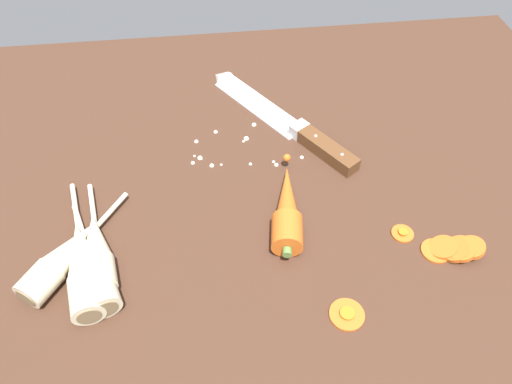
% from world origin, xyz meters
% --- Properties ---
extents(ground_plane, '(1.20, 0.90, 0.04)m').
position_xyz_m(ground_plane, '(0.00, 0.00, -0.02)').
color(ground_plane, '#42281C').
extents(chefs_knife, '(0.22, 0.31, 0.04)m').
position_xyz_m(chefs_knife, '(0.06, 0.16, 0.01)').
color(chefs_knife, silver).
rests_on(chefs_knife, ground_plane).
extents(whole_carrot, '(0.06, 0.18, 0.04)m').
position_xyz_m(whole_carrot, '(0.04, -0.06, 0.02)').
color(whole_carrot, '#D6601E').
rests_on(whole_carrot, ground_plane).
extents(parsnip_front, '(0.07, 0.23, 0.04)m').
position_xyz_m(parsnip_front, '(-0.23, -0.12, 0.02)').
color(parsnip_front, beige).
rests_on(parsnip_front, ground_plane).
extents(parsnip_mid_left, '(0.08, 0.18, 0.04)m').
position_xyz_m(parsnip_mid_left, '(-0.22, -0.13, 0.02)').
color(parsnip_mid_left, beige).
rests_on(parsnip_mid_left, ground_plane).
extents(parsnip_mid_right, '(0.13, 0.17, 0.04)m').
position_xyz_m(parsnip_mid_right, '(-0.26, -0.11, 0.02)').
color(parsnip_mid_right, beige).
rests_on(parsnip_mid_right, ground_plane).
extents(parsnip_back, '(0.06, 0.19, 0.04)m').
position_xyz_m(parsnip_back, '(-0.22, -0.10, 0.02)').
color(parsnip_back, beige).
rests_on(parsnip_back, ground_plane).
extents(carrot_slice_stack, '(0.08, 0.05, 0.03)m').
position_xyz_m(carrot_slice_stack, '(0.25, -0.15, 0.01)').
color(carrot_slice_stack, '#D6601E').
rests_on(carrot_slice_stack, ground_plane).
extents(carrot_slice_stray_near, '(0.04, 0.04, 0.01)m').
position_xyz_m(carrot_slice_stray_near, '(0.09, -0.22, 0.00)').
color(carrot_slice_stray_near, '#D6601E').
rests_on(carrot_slice_stray_near, ground_plane).
extents(carrot_slice_stray_mid, '(0.03, 0.03, 0.01)m').
position_xyz_m(carrot_slice_stray_mid, '(0.19, -0.11, 0.00)').
color(carrot_slice_stray_mid, '#D6601E').
rests_on(carrot_slice_stray_mid, ground_plane).
extents(mince_crumbs, '(0.18, 0.11, 0.01)m').
position_xyz_m(mince_crumbs, '(-0.02, 0.09, 0.00)').
color(mince_crumbs, silver).
rests_on(mince_crumbs, ground_plane).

